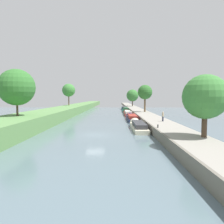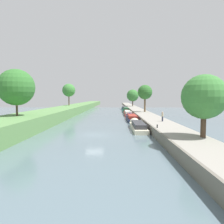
{
  "view_description": "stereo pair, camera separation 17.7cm",
  "coord_description": "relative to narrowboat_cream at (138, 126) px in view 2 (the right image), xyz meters",
  "views": [
    {
      "loc": [
        2.7,
        -29.72,
        5.3
      ],
      "look_at": [
        2.0,
        31.85,
        1.0
      ],
      "focal_mm": 34.08,
      "sensor_mm": 36.0,
      "label": 1
    },
    {
      "loc": [
        2.88,
        -29.72,
        5.3
      ],
      "look_at": [
        2.0,
        31.85,
        1.0
      ],
      "focal_mm": 34.08,
      "sensor_mm": 36.0,
      "label": 2
    }
  ],
  "objects": [
    {
      "name": "right_towpath",
      "position": [
        3.81,
        -5.73,
        0.09
      ],
      "size": [
        4.46,
        260.0,
        1.19
      ],
      "color": "gray",
      "rests_on": "ground_plane"
    },
    {
      "name": "tree_leftbank_upstream",
      "position": [
        -19.37,
        -2.06,
        6.34
      ],
      "size": [
        5.73,
        5.73,
        7.37
      ],
      "color": "#4C3828",
      "rests_on": "left_grassy_bank"
    },
    {
      "name": "narrowboat_red",
      "position": [
        -0.02,
        27.0,
        0.05
      ],
      "size": [
        1.93,
        14.5,
        1.96
      ],
      "color": "maroon",
      "rests_on": "ground_plane"
    },
    {
      "name": "tree_leftbank_downstream",
      "position": [
        -20.48,
        41.23,
        7.3
      ],
      "size": [
        4.65,
        4.65,
        7.8
      ],
      "color": "brown",
      "rests_on": "left_grassy_bank"
    },
    {
      "name": "mooring_bollard_far",
      "position": [
        1.88,
        59.63,
        0.91
      ],
      "size": [
        0.16,
        0.16,
        0.45
      ],
      "color": "black",
      "rests_on": "right_towpath"
    },
    {
      "name": "narrowboat_cream",
      "position": [
        0.0,
        0.0,
        0.0
      ],
      "size": [
        2.07,
        11.84,
        1.96
      ],
      "color": "beige",
      "rests_on": "ground_plane"
    },
    {
      "name": "ground_plane",
      "position": [
        -6.67,
        -5.73,
        -0.51
      ],
      "size": [
        160.0,
        160.0,
        0.0
      ],
      "primitive_type": "plane",
      "color": "slate"
    },
    {
      "name": "narrowboat_teal",
      "position": [
        0.1,
        54.41,
        0.06
      ],
      "size": [
        2.05,
        12.33,
        2.07
      ],
      "color": "#195B60",
      "rests_on": "ground_plane"
    },
    {
      "name": "mooring_bollard_near",
      "position": [
        1.88,
        -7.07,
        0.91
      ],
      "size": [
        0.16,
        0.16,
        0.45
      ],
      "color": "black",
      "rests_on": "right_towpath"
    },
    {
      "name": "left_grassy_bank",
      "position": [
        -18.67,
        -5.73,
        0.67
      ],
      "size": [
        7.52,
        260.0,
        2.35
      ],
      "color": "#5B894C",
      "rests_on": "ground_plane"
    },
    {
      "name": "person_walking",
      "position": [
        4.29,
        0.63,
        1.56
      ],
      "size": [
        0.34,
        0.34,
        1.66
      ],
      "color": "#282D42",
      "rests_on": "right_towpath"
    },
    {
      "name": "tree_rightbank_midfar",
      "position": [
        4.31,
        62.22,
        5.59
      ],
      "size": [
        5.46,
        5.46,
        7.64
      ],
      "color": "#4C3828",
      "rests_on": "right_towpath"
    },
    {
      "name": "narrowboat_green",
      "position": [
        0.1,
        40.5,
        0.17
      ],
      "size": [
        1.83,
        12.82,
        2.12
      ],
      "color": "#1E6033",
      "rests_on": "ground_plane"
    },
    {
      "name": "tree_rightbank_near",
      "position": [
        5.27,
        -13.69,
        4.82
      ],
      "size": [
        4.55,
        4.55,
        6.43
      ],
      "color": "#4C3828",
      "rests_on": "right_towpath"
    },
    {
      "name": "narrowboat_navy",
      "position": [
        0.04,
        13.36,
        0.04
      ],
      "size": [
        2.11,
        12.02,
        2.01
      ],
      "color": "#141E42",
      "rests_on": "ground_plane"
    },
    {
      "name": "tree_rightbank_midnear",
      "position": [
        4.56,
        24.07,
        6.15
      ],
      "size": [
        4.05,
        4.05,
        7.54
      ],
      "color": "brown",
      "rests_on": "right_towpath"
    },
    {
      "name": "stone_quay",
      "position": [
        1.46,
        -5.73,
        0.12
      ],
      "size": [
        0.25,
        260.0,
        1.24
      ],
      "color": "#6B665B",
      "rests_on": "ground_plane"
    }
  ]
}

